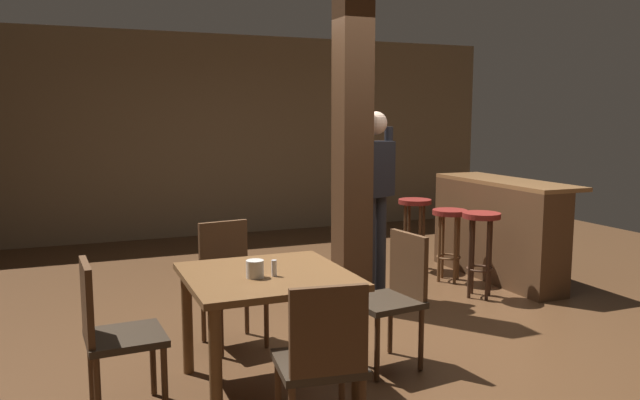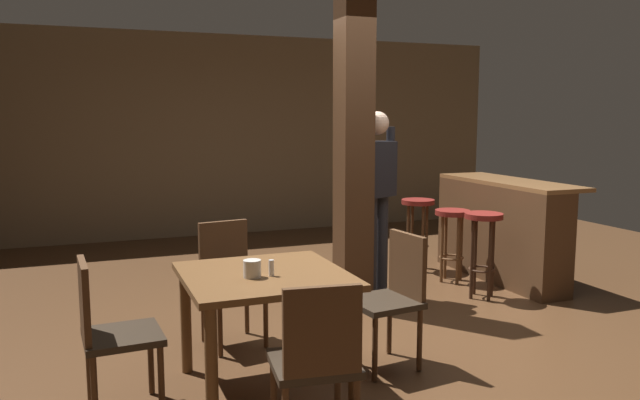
% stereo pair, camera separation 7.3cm
% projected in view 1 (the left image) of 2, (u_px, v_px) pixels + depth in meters
% --- Properties ---
extents(ground_plane, '(10.80, 10.80, 0.00)m').
position_uv_depth(ground_plane, '(380.00, 330.00, 4.92)').
color(ground_plane, '#4C301C').
extents(wall_back, '(8.00, 0.10, 2.80)m').
position_uv_depth(wall_back, '(234.00, 136.00, 8.86)').
color(wall_back, '#756047').
rests_on(wall_back, ground_plane).
extents(pillar, '(0.28, 0.28, 2.80)m').
position_uv_depth(pillar, '(352.00, 148.00, 5.46)').
color(pillar, '#422816').
rests_on(pillar, ground_plane).
extents(dining_table, '(0.97, 0.97, 0.73)m').
position_uv_depth(dining_table, '(267.00, 292.00, 3.80)').
color(dining_table, brown).
rests_on(dining_table, ground_plane).
extents(chair_east, '(0.47, 0.47, 0.89)m').
position_uv_depth(chair_east, '(394.00, 292.00, 4.18)').
color(chair_east, '#2D2319').
rests_on(chair_east, ground_plane).
extents(chair_south, '(0.47, 0.47, 0.89)m').
position_uv_depth(chair_south, '(323.00, 358.00, 3.04)').
color(chair_south, '#2D2319').
rests_on(chair_south, ground_plane).
extents(chair_north, '(0.48, 0.48, 0.89)m').
position_uv_depth(chair_north, '(230.00, 276.00, 4.60)').
color(chair_north, '#2D2319').
rests_on(chair_north, ground_plane).
extents(chair_west, '(0.44, 0.44, 0.89)m').
position_uv_depth(chair_west, '(111.00, 330.00, 3.45)').
color(chair_west, '#2D2319').
rests_on(chair_west, ground_plane).
extents(napkin_cup, '(0.11, 0.11, 0.10)m').
position_uv_depth(napkin_cup, '(255.00, 269.00, 3.67)').
color(napkin_cup, beige).
rests_on(napkin_cup, dining_table).
extents(salt_shaker, '(0.03, 0.03, 0.10)m').
position_uv_depth(salt_shaker, '(274.00, 268.00, 3.71)').
color(salt_shaker, silver).
rests_on(salt_shaker, dining_table).
extents(standing_person, '(0.46, 0.32, 1.72)m').
position_uv_depth(standing_person, '(375.00, 191.00, 5.69)').
color(standing_person, black).
rests_on(standing_person, ground_plane).
extents(bar_counter, '(0.56, 1.74, 1.03)m').
position_uv_depth(bar_counter, '(497.00, 229.00, 6.43)').
color(bar_counter, brown).
rests_on(bar_counter, ground_plane).
extents(bar_stool_near, '(0.35, 0.35, 0.80)m').
position_uv_depth(bar_stool_near, '(481.00, 234.00, 5.75)').
color(bar_stool_near, maroon).
rests_on(bar_stool_near, ground_plane).
extents(bar_stool_mid, '(0.35, 0.35, 0.74)m').
position_uv_depth(bar_stool_mid, '(449.00, 227.00, 6.33)').
color(bar_stool_mid, maroon).
rests_on(bar_stool_mid, ground_plane).
extents(bar_stool_far, '(0.36, 0.36, 0.78)m').
position_uv_depth(bar_stool_far, '(415.00, 217.00, 6.81)').
color(bar_stool_far, maroon).
rests_on(bar_stool_far, ground_plane).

